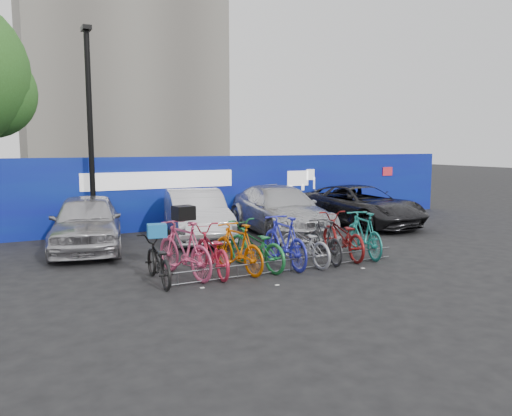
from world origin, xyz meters
TOP-DOWN VIEW (x-y plane):
  - ground at (0.00, 0.00)m, footprint 100.00×100.00m
  - hoarding at (0.01, 6.00)m, footprint 22.00×0.18m
  - lamppost at (-3.20, 5.40)m, footprint 0.25×0.50m
  - bike_rack at (-0.00, -0.60)m, footprint 5.60×0.03m
  - car_0 at (-3.62, 3.91)m, footprint 2.57×4.60m
  - car_1 at (-0.51, 4.01)m, footprint 2.36×4.62m
  - car_2 at (2.21, 3.76)m, footprint 2.53×5.25m
  - car_3 at (5.49, 3.87)m, footprint 2.62×5.09m
  - bike_0 at (-2.87, -0.16)m, footprint 0.69×1.82m
  - bike_1 at (-2.24, 0.03)m, footprint 1.02×2.12m
  - bike_2 at (-1.65, -0.02)m, footprint 0.79×2.02m
  - bike_3 at (-1.06, -0.12)m, footprint 0.82×1.90m
  - bike_4 at (-0.58, -0.01)m, footprint 1.05×2.13m
  - bike_5 at (0.10, -0.14)m, footprint 0.59×1.99m
  - bike_6 at (0.62, -0.16)m, footprint 0.79×1.94m
  - bike_7 at (1.19, -0.18)m, footprint 0.72×1.78m
  - bike_8 at (1.85, 0.02)m, footprint 1.03×2.17m
  - bike_9 at (2.38, -0.14)m, footprint 0.93×1.98m
  - cargo_crate at (-2.87, -0.16)m, footprint 0.41×0.33m
  - cargo_topcase at (-2.24, 0.03)m, footprint 0.45×0.41m

SIDE VIEW (x-z plane):
  - ground at x=0.00m, z-range 0.00..0.00m
  - bike_rack at x=0.00m, z-range 0.01..0.31m
  - bike_0 at x=-2.87m, z-range 0.00..0.94m
  - bike_6 at x=0.62m, z-range 0.00..1.00m
  - bike_7 at x=1.19m, z-range 0.00..1.04m
  - bike_2 at x=-1.65m, z-range 0.00..1.05m
  - bike_4 at x=-0.58m, z-range 0.00..1.07m
  - bike_8 at x=1.85m, z-range 0.00..1.09m
  - bike_3 at x=-1.06m, z-range 0.00..1.10m
  - bike_9 at x=2.38m, z-range 0.00..1.15m
  - bike_5 at x=0.10m, z-range 0.00..1.19m
  - bike_1 at x=-2.24m, z-range 0.00..1.23m
  - car_3 at x=5.49m, z-range 0.00..1.37m
  - car_1 at x=-0.51m, z-range 0.00..1.45m
  - car_2 at x=2.21m, z-range 0.00..1.47m
  - car_0 at x=-3.62m, z-range 0.00..1.48m
  - cargo_crate at x=-2.87m, z-range 0.94..1.21m
  - hoarding at x=0.01m, z-range 0.00..2.40m
  - cargo_topcase at x=-2.24m, z-range 1.23..1.52m
  - lamppost at x=-3.20m, z-range 0.22..6.33m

